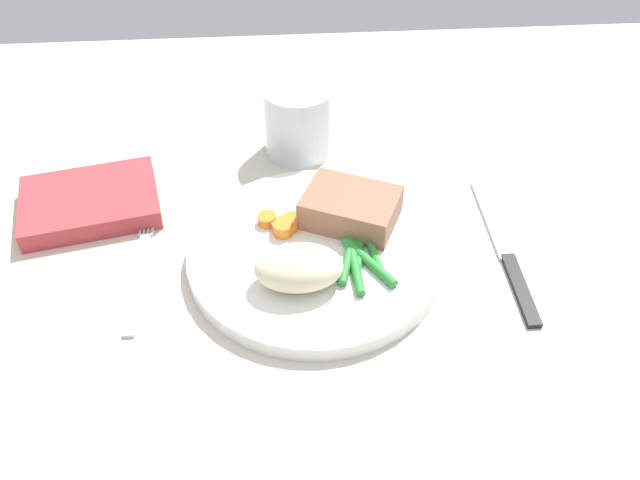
{
  "coord_description": "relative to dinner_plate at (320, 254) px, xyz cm",
  "views": [
    {
      "loc": [
        -2.9,
        -49.68,
        48.19
      ],
      "look_at": [
        0.47,
        -2.92,
        4.6
      ],
      "focal_mm": 38.04,
      "sensor_mm": 36.0,
      "label": 1
    }
  ],
  "objects": [
    {
      "name": "dining_table",
      "position": [
        -0.47,
        2.92,
        -1.8
      ],
      "size": [
        120.0,
        90.0,
        2.0
      ],
      "color": "beige",
      "rests_on": "ground"
    },
    {
      "name": "dinner_plate",
      "position": [
        0.0,
        0.0,
        0.0
      ],
      "size": [
        24.55,
        24.55,
        1.6
      ],
      "primitive_type": "cylinder",
      "color": "white",
      "rests_on": "dining_table"
    },
    {
      "name": "meat_portion",
      "position": [
        3.31,
        3.87,
        2.34
      ],
      "size": [
        10.85,
        9.63,
        3.09
      ],
      "primitive_type": "cube",
      "rotation": [
        0.0,
        0.0,
        -0.43
      ],
      "color": "#936047",
      "rests_on": "dinner_plate"
    },
    {
      "name": "mashed_potatoes",
      "position": [
        -2.21,
        -4.42,
        2.69
      ],
      "size": [
        7.99,
        5.21,
        3.78
      ],
      "primitive_type": "ellipsoid",
      "color": "beige",
      "rests_on": "dinner_plate"
    },
    {
      "name": "carrot_slices",
      "position": [
        -3.45,
        3.19,
        1.31
      ],
      "size": [
        4.47,
        3.57,
        1.27
      ],
      "color": "orange",
      "rests_on": "dinner_plate"
    },
    {
      "name": "green_beans",
      "position": [
        3.5,
        -2.16,
        1.2
      ],
      "size": [
        5.67,
        8.59,
        0.89
      ],
      "color": "#2D8C38",
      "rests_on": "dinner_plate"
    },
    {
      "name": "fork",
      "position": [
        -17.25,
        -0.26,
        -0.6
      ],
      "size": [
        1.44,
        16.6,
        0.4
      ],
      "rotation": [
        0.0,
        0.0,
        -0.07
      ],
      "color": "silver",
      "rests_on": "dining_table"
    },
    {
      "name": "knife",
      "position": [
        18.21,
        -0.29,
        -0.6
      ],
      "size": [
        1.7,
        20.5,
        0.64
      ],
      "rotation": [
        0.0,
        0.0,
        -0.08
      ],
      "color": "black",
      "rests_on": "dining_table"
    },
    {
      "name": "water_glass",
      "position": [
        -1.11,
        18.51,
        2.71
      ],
      "size": [
        7.78,
        7.78,
        8.02
      ],
      "color": "silver",
      "rests_on": "dining_table"
    },
    {
      "name": "napkin",
      "position": [
        -23.38,
        9.15,
        0.27
      ],
      "size": [
        15.57,
        12.7,
        2.13
      ],
      "primitive_type": "cube",
      "rotation": [
        0.0,
        0.0,
        0.21
      ],
      "color": "#B2383D",
      "rests_on": "dining_table"
    }
  ]
}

